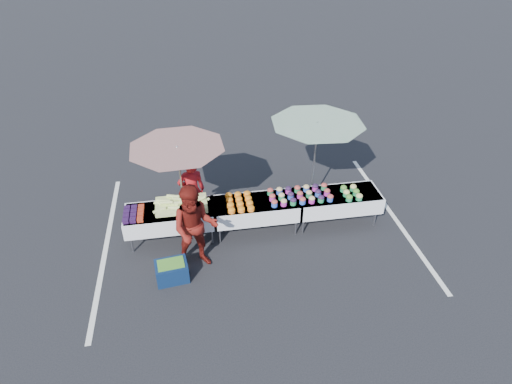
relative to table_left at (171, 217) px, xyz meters
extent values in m
plane|color=black|center=(1.80, 0.00, -0.58)|extent=(80.00, 80.00, 0.00)
cube|color=silver|center=(-1.40, 0.00, -0.58)|extent=(0.10, 5.00, 0.00)
cube|color=silver|center=(5.00, 0.00, -0.58)|extent=(0.10, 5.00, 0.00)
cube|color=white|center=(0.00, 0.00, 0.15)|extent=(1.80, 0.75, 0.04)
cube|color=white|center=(0.00, 0.00, -0.01)|extent=(1.86, 0.81, 0.36)
cylinder|color=slate|center=(-0.82, -0.29, -0.39)|extent=(0.04, 0.04, 0.39)
cylinder|color=slate|center=(-0.82, 0.29, -0.39)|extent=(0.04, 0.04, 0.39)
cylinder|color=slate|center=(0.82, -0.29, -0.39)|extent=(0.04, 0.04, 0.39)
cylinder|color=slate|center=(0.82, 0.29, -0.39)|extent=(0.04, 0.04, 0.39)
cube|color=white|center=(1.80, 0.00, 0.15)|extent=(1.80, 0.75, 0.04)
cube|color=white|center=(1.80, 0.00, -0.01)|extent=(1.86, 0.81, 0.36)
cylinder|color=slate|center=(0.98, -0.29, -0.39)|extent=(0.04, 0.04, 0.39)
cylinder|color=slate|center=(0.98, 0.29, -0.39)|extent=(0.04, 0.04, 0.39)
cylinder|color=slate|center=(2.62, -0.29, -0.39)|extent=(0.04, 0.04, 0.39)
cylinder|color=slate|center=(2.62, 0.29, -0.39)|extent=(0.04, 0.04, 0.39)
cube|color=white|center=(3.60, 0.00, 0.15)|extent=(1.80, 0.75, 0.04)
cube|color=white|center=(3.60, 0.00, -0.01)|extent=(1.86, 0.81, 0.36)
cylinder|color=slate|center=(2.78, -0.29, -0.39)|extent=(0.04, 0.04, 0.39)
cylinder|color=slate|center=(2.78, 0.29, -0.39)|extent=(0.04, 0.04, 0.39)
cylinder|color=slate|center=(4.42, -0.29, -0.39)|extent=(0.04, 0.04, 0.39)
cylinder|color=slate|center=(4.42, 0.29, -0.39)|extent=(0.04, 0.04, 0.39)
cube|color=black|center=(-0.85, -0.27, 0.21)|extent=(0.12, 0.12, 0.08)
cube|color=black|center=(-0.85, -0.13, 0.21)|extent=(0.12, 0.12, 0.08)
cube|color=black|center=(-0.85, 0.01, 0.21)|extent=(0.12, 0.12, 0.08)
cube|color=black|center=(-0.85, 0.15, 0.21)|extent=(0.12, 0.12, 0.08)
cube|color=black|center=(-0.71, -0.27, 0.21)|extent=(0.12, 0.12, 0.08)
cube|color=black|center=(-0.71, -0.13, 0.21)|extent=(0.12, 0.12, 0.08)
cube|color=black|center=(-0.71, 0.01, 0.21)|extent=(0.12, 0.12, 0.08)
cube|color=black|center=(-0.71, 0.15, 0.21)|extent=(0.12, 0.12, 0.08)
cube|color=maroon|center=(-0.57, -0.27, 0.21)|extent=(0.12, 0.12, 0.08)
cube|color=maroon|center=(-0.57, -0.13, 0.21)|extent=(0.12, 0.12, 0.08)
cube|color=maroon|center=(-0.57, 0.01, 0.21)|extent=(0.12, 0.12, 0.08)
cube|color=maroon|center=(-0.57, 0.15, 0.21)|extent=(0.12, 0.12, 0.08)
cube|color=#BADC71|center=(0.25, 0.05, 0.24)|extent=(1.05, 0.55, 0.14)
cylinder|color=#BADC71|center=(0.55, 0.20, 0.27)|extent=(0.27, 0.09, 0.10)
cylinder|color=#BADC71|center=(-0.13, 0.10, 0.34)|extent=(0.27, 0.14, 0.07)
cylinder|color=#BADC71|center=(0.36, -0.06, 0.38)|extent=(0.27, 0.14, 0.09)
cylinder|color=#BADC71|center=(-0.17, 0.08, 0.28)|extent=(0.27, 0.15, 0.10)
cylinder|color=#BADC71|center=(0.07, -0.01, 0.33)|extent=(0.27, 0.15, 0.08)
cylinder|color=#BADC71|center=(0.21, 0.09, 0.36)|extent=(0.27, 0.10, 0.10)
cylinder|color=#BADC71|center=(0.21, -0.03, 0.36)|extent=(0.27, 0.07, 0.08)
cylinder|color=#BADC71|center=(0.12, -0.13, 0.31)|extent=(0.27, 0.14, 0.09)
cylinder|color=#BADC71|center=(0.09, 0.25, 0.34)|extent=(0.27, 0.12, 0.08)
cylinder|color=#BADC71|center=(0.71, 0.14, 0.29)|extent=(0.27, 0.16, 0.08)
cylinder|color=#BADC71|center=(-0.06, 0.01, 0.34)|extent=(0.27, 0.11, 0.07)
cylinder|color=#BADC71|center=(0.16, -0.18, 0.27)|extent=(0.27, 0.10, 0.07)
cylinder|color=#BADC71|center=(0.36, 0.19, 0.35)|extent=(0.27, 0.12, 0.08)
cylinder|color=#BADC71|center=(-0.18, -0.17, 0.31)|extent=(0.27, 0.15, 0.08)
cylinder|color=#BADC71|center=(-0.09, 0.09, 0.36)|extent=(0.27, 0.10, 0.08)
cylinder|color=#BADC71|center=(0.46, 0.00, 0.32)|extent=(0.27, 0.16, 0.10)
cylinder|color=#BADC71|center=(-0.03, -0.02, 0.38)|extent=(0.27, 0.12, 0.09)
cylinder|color=#BADC71|center=(0.52, -0.18, 0.37)|extent=(0.27, 0.09, 0.07)
cylinder|color=#BADC71|center=(0.58, -0.15, 0.30)|extent=(0.27, 0.10, 0.09)
cylinder|color=#BADC71|center=(0.50, -0.09, 0.28)|extent=(0.27, 0.12, 0.09)
cylinder|color=#BADC71|center=(0.35, 0.28, 0.27)|extent=(0.27, 0.10, 0.08)
cylinder|color=#BADC71|center=(0.63, 0.03, 0.34)|extent=(0.27, 0.14, 0.10)
cube|color=white|center=(0.30, -0.30, 0.19)|extent=(0.30, 0.25, 0.05)
cylinder|color=orange|center=(1.25, -0.28, 0.19)|extent=(0.15, 0.15, 0.05)
ellipsoid|color=orange|center=(1.25, -0.28, 0.23)|extent=(0.15, 0.15, 0.08)
cylinder|color=orange|center=(1.25, -0.10, 0.19)|extent=(0.15, 0.15, 0.05)
ellipsoid|color=orange|center=(1.25, -0.10, 0.23)|extent=(0.15, 0.15, 0.08)
cylinder|color=orange|center=(1.25, 0.08, 0.19)|extent=(0.15, 0.15, 0.05)
ellipsoid|color=orange|center=(1.25, 0.08, 0.23)|extent=(0.15, 0.15, 0.08)
cylinder|color=orange|center=(1.25, 0.26, 0.19)|extent=(0.15, 0.15, 0.05)
ellipsoid|color=orange|center=(1.25, 0.26, 0.23)|extent=(0.15, 0.15, 0.08)
cylinder|color=orange|center=(1.45, -0.28, 0.19)|extent=(0.15, 0.15, 0.05)
ellipsoid|color=orange|center=(1.45, -0.28, 0.23)|extent=(0.15, 0.15, 0.08)
cylinder|color=orange|center=(1.45, -0.10, 0.19)|extent=(0.15, 0.15, 0.05)
ellipsoid|color=orange|center=(1.45, -0.10, 0.23)|extent=(0.15, 0.15, 0.08)
cylinder|color=orange|center=(1.45, 0.08, 0.19)|extent=(0.15, 0.15, 0.05)
ellipsoid|color=orange|center=(1.45, 0.08, 0.23)|extent=(0.15, 0.15, 0.08)
cylinder|color=orange|center=(1.45, 0.26, 0.19)|extent=(0.15, 0.15, 0.05)
ellipsoid|color=orange|center=(1.45, 0.26, 0.23)|extent=(0.15, 0.15, 0.08)
cylinder|color=orange|center=(1.65, -0.28, 0.19)|extent=(0.15, 0.15, 0.05)
ellipsoid|color=orange|center=(1.65, -0.28, 0.23)|extent=(0.15, 0.15, 0.08)
cylinder|color=orange|center=(1.65, -0.10, 0.19)|extent=(0.15, 0.15, 0.05)
ellipsoid|color=orange|center=(1.65, -0.10, 0.23)|extent=(0.15, 0.15, 0.08)
cylinder|color=orange|center=(1.65, 0.08, 0.19)|extent=(0.15, 0.15, 0.05)
ellipsoid|color=orange|center=(1.65, 0.08, 0.23)|extent=(0.15, 0.15, 0.08)
cylinder|color=orange|center=(1.65, 0.26, 0.19)|extent=(0.15, 0.15, 0.05)
ellipsoid|color=orange|center=(1.65, 0.26, 0.23)|extent=(0.15, 0.15, 0.08)
cylinder|color=blue|center=(2.15, -0.22, 0.22)|extent=(0.13, 0.13, 0.10)
ellipsoid|color=maroon|center=(2.15, -0.22, 0.28)|extent=(0.14, 0.14, 0.10)
cylinder|color=#B6279E|center=(2.15, 0.00, 0.22)|extent=(0.13, 0.13, 0.10)
ellipsoid|color=maroon|center=(2.15, 0.00, 0.28)|extent=(0.14, 0.14, 0.10)
cylinder|color=#20834C|center=(2.15, 0.22, 0.22)|extent=(0.13, 0.13, 0.10)
ellipsoid|color=maroon|center=(2.15, 0.22, 0.28)|extent=(0.14, 0.14, 0.10)
cylinder|color=#B6279E|center=(2.35, -0.22, 0.22)|extent=(0.13, 0.13, 0.10)
ellipsoid|color=tan|center=(2.35, -0.22, 0.28)|extent=(0.14, 0.14, 0.10)
cylinder|color=#20834C|center=(2.35, 0.00, 0.22)|extent=(0.13, 0.13, 0.10)
ellipsoid|color=tan|center=(2.35, 0.00, 0.28)|extent=(0.14, 0.14, 0.10)
cylinder|color=blue|center=(2.35, 0.22, 0.22)|extent=(0.13, 0.13, 0.10)
ellipsoid|color=tan|center=(2.35, 0.22, 0.28)|extent=(0.14, 0.14, 0.10)
cylinder|color=#20834C|center=(2.55, -0.22, 0.22)|extent=(0.13, 0.13, 0.10)
ellipsoid|color=#251333|center=(2.55, -0.22, 0.28)|extent=(0.14, 0.14, 0.10)
cylinder|color=blue|center=(2.55, 0.00, 0.22)|extent=(0.13, 0.13, 0.10)
ellipsoid|color=#251333|center=(2.55, 0.00, 0.28)|extent=(0.14, 0.14, 0.10)
cylinder|color=#B6279E|center=(2.55, 0.22, 0.22)|extent=(0.13, 0.13, 0.10)
ellipsoid|color=#251333|center=(2.55, 0.22, 0.28)|extent=(0.14, 0.14, 0.10)
cylinder|color=blue|center=(2.75, -0.22, 0.22)|extent=(0.13, 0.13, 0.10)
ellipsoid|color=maroon|center=(2.75, -0.22, 0.28)|extent=(0.14, 0.14, 0.10)
cylinder|color=#B6279E|center=(2.75, 0.00, 0.22)|extent=(0.13, 0.13, 0.10)
ellipsoid|color=maroon|center=(2.75, 0.00, 0.28)|extent=(0.14, 0.14, 0.10)
cylinder|color=#20834C|center=(2.75, 0.22, 0.22)|extent=(0.13, 0.13, 0.10)
ellipsoid|color=maroon|center=(2.75, 0.22, 0.28)|extent=(0.14, 0.14, 0.10)
cylinder|color=#B6279E|center=(2.95, -0.22, 0.22)|extent=(0.13, 0.13, 0.10)
ellipsoid|color=tan|center=(2.95, -0.22, 0.28)|extent=(0.14, 0.14, 0.10)
cylinder|color=#20834C|center=(2.95, 0.00, 0.22)|extent=(0.13, 0.13, 0.10)
ellipsoid|color=tan|center=(2.95, 0.00, 0.28)|extent=(0.14, 0.14, 0.10)
cylinder|color=blue|center=(2.95, 0.22, 0.22)|extent=(0.13, 0.13, 0.10)
ellipsoid|color=tan|center=(2.95, 0.22, 0.28)|extent=(0.14, 0.14, 0.10)
cylinder|color=#20834C|center=(3.15, -0.22, 0.22)|extent=(0.13, 0.13, 0.10)
ellipsoid|color=#251333|center=(3.15, -0.22, 0.28)|extent=(0.14, 0.14, 0.10)
cylinder|color=blue|center=(3.15, 0.00, 0.22)|extent=(0.13, 0.13, 0.10)
ellipsoid|color=#251333|center=(3.15, 0.00, 0.28)|extent=(0.14, 0.14, 0.10)
cylinder|color=#B6279E|center=(3.15, 0.22, 0.22)|extent=(0.13, 0.13, 0.10)
ellipsoid|color=#251333|center=(3.15, 0.22, 0.28)|extent=(0.14, 0.14, 0.10)
cylinder|color=blue|center=(3.35, -0.22, 0.22)|extent=(0.13, 0.13, 0.10)
ellipsoid|color=maroon|center=(3.35, -0.22, 0.28)|extent=(0.14, 0.14, 0.10)
cylinder|color=#B6279E|center=(3.35, 0.00, 0.22)|extent=(0.13, 0.13, 0.10)
ellipsoid|color=maroon|center=(3.35, 0.00, 0.28)|extent=(0.14, 0.14, 0.10)
cylinder|color=#20834C|center=(3.35, 0.22, 0.22)|extent=(0.13, 0.13, 0.10)
ellipsoid|color=maroon|center=(3.35, 0.22, 0.28)|extent=(0.14, 0.14, 0.10)
cylinder|color=#20834C|center=(3.75, -0.28, 0.21)|extent=(0.14, 0.14, 0.08)
ellipsoid|color=#3A7E21|center=(3.75, -0.28, 0.26)|extent=(0.14, 0.14, 0.11)
cylinder|color=#20834C|center=(3.75, -0.10, 0.21)|extent=(0.14, 0.14, 0.08)
ellipsoid|color=tan|center=(3.75, -0.10, 0.26)|extent=(0.14, 0.14, 0.11)
cylinder|color=#20834C|center=(3.75, 0.08, 0.21)|extent=(0.14, 0.14, 0.08)
ellipsoid|color=#3A7E21|center=(3.75, 0.08, 0.26)|extent=(0.14, 0.14, 0.11)
cylinder|color=#20834C|center=(3.97, -0.28, 0.21)|extent=(0.14, 0.14, 0.08)
ellipsoid|color=tan|center=(3.97, -0.28, 0.26)|extent=(0.14, 0.14, 0.11)
cylinder|color=#20834C|center=(3.97, -0.10, 0.21)|extent=(0.14, 0.14, 0.08)
ellipsoid|color=#3A7E21|center=(3.97, -0.10, 0.26)|extent=(0.14, 0.14, 0.11)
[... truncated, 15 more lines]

